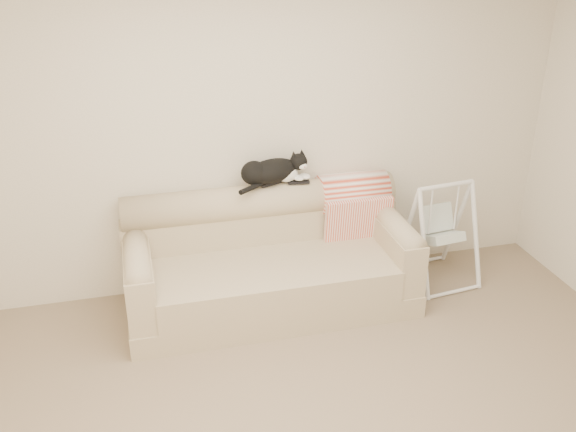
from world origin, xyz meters
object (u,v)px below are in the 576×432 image
(tuxedo_cat, at_px, (272,171))
(baby_swing, at_px, (440,232))
(sofa, at_px, (269,262))
(remote_b, at_px, (299,182))
(remote_a, at_px, (271,183))

(tuxedo_cat, height_order, baby_swing, tuxedo_cat)
(sofa, relative_size, baby_swing, 2.51)
(remote_b, relative_size, tuxedo_cat, 0.28)
(sofa, xyz_separation_m, tuxedo_cat, (0.09, 0.23, 0.66))
(remote_b, bearing_deg, remote_a, 172.84)
(sofa, relative_size, remote_b, 12.60)
(remote_a, height_order, tuxedo_cat, tuxedo_cat)
(remote_b, height_order, tuxedo_cat, tuxedo_cat)
(sofa, bearing_deg, remote_a, 72.68)
(sofa, bearing_deg, remote_b, 36.31)
(sofa, height_order, remote_b, remote_b)
(sofa, distance_m, tuxedo_cat, 0.71)
(remote_a, bearing_deg, tuxedo_cat, -38.23)
(tuxedo_cat, bearing_deg, remote_a, 141.77)
(remote_a, relative_size, tuxedo_cat, 0.30)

